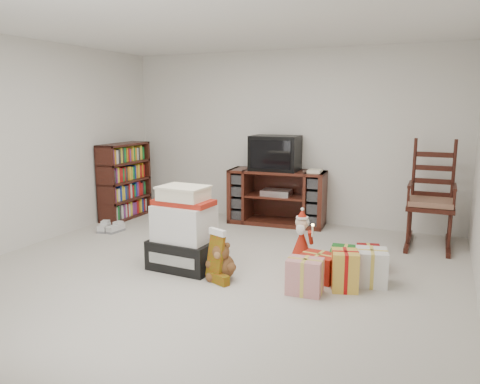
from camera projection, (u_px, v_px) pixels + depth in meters
name	position (u px, v px, depth m)	size (l,w,h in m)	color
room	(209.00, 153.00, 4.62)	(5.01, 5.01, 2.51)	beige
tv_stand	(277.00, 197.00, 6.79)	(1.42, 0.60, 0.79)	#4C1A15
bookshelf	(125.00, 182.00, 7.15)	(0.31, 0.94, 1.14)	#3B1610
rocking_chair	(430.00, 208.00, 5.76)	(0.55, 0.90, 1.36)	#3B1610
gift_pile	(184.00, 233.00, 4.94)	(0.71, 0.54, 0.87)	black
red_suitcase	(189.00, 231.00, 5.47)	(0.45, 0.34, 0.61)	maroon
stocking	(216.00, 255.00, 4.60)	(0.25, 0.11, 0.53)	#0F770D
teddy_bear	(222.00, 263.00, 4.66)	(0.26, 0.23, 0.38)	brown
santa_figurine	(302.00, 243.00, 5.09)	(0.30, 0.28, 0.61)	#A12011
mrs_claus_figurine	(192.00, 226.00, 5.88)	(0.27, 0.25, 0.55)	#A12011
sneaker_pair	(110.00, 228.00, 6.42)	(0.34, 0.29, 0.10)	silver
gift_cluster	(343.00, 267.00, 4.61)	(0.85, 1.18, 0.29)	#A42112
crt_television	(275.00, 153.00, 6.67)	(0.70, 0.52, 0.50)	black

